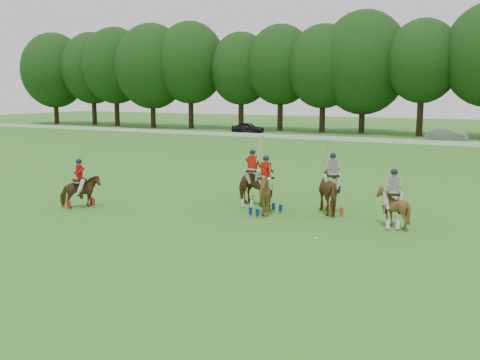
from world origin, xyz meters
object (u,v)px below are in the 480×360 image
at_px(car_mid, 447,135).
at_px(polo_red_b, 252,185).
at_px(polo_stripe_a, 332,191).
at_px(polo_red_a, 80,190).
at_px(polo_stripe_b, 393,207).
at_px(polo_red_c, 266,193).
at_px(polo_ball, 316,238).
at_px(car_left, 248,128).

distance_m(car_mid, polo_red_b, 36.83).
bearing_deg(polo_stripe_a, polo_red_b, -175.85).
relative_size(car_mid, polo_red_a, 1.91).
xyz_separation_m(polo_red_a, polo_stripe_b, (12.57, 2.80, 0.02)).
height_order(polo_red_c, polo_stripe_b, polo_red_c).
relative_size(polo_stripe_b, polo_ball, 24.06).
bearing_deg(car_left, polo_red_a, -172.45).
relative_size(car_left, polo_red_c, 1.62).
relative_size(car_mid, polo_stripe_a, 1.34).
xyz_separation_m(car_left, polo_ball, (22.90, -40.54, -0.62)).
bearing_deg(car_mid, polo_red_c, 173.03).
bearing_deg(polo_red_b, car_mid, 84.19).
height_order(polo_red_a, polo_ball, polo_red_a).
relative_size(polo_red_a, polo_ball, 23.51).
distance_m(polo_red_a, polo_ball, 10.71).
xyz_separation_m(car_mid, polo_red_c, (-2.47, -37.96, 0.22)).
bearing_deg(polo_stripe_b, car_left, 123.39).
distance_m(polo_red_b, polo_ball, 5.88).
distance_m(polo_stripe_b, polo_ball, 3.56).
bearing_deg(polo_red_b, polo_red_c, -46.61).
distance_m(car_left, polo_ball, 46.56).
bearing_deg(polo_ball, polo_stripe_a, 101.08).
relative_size(polo_red_c, polo_stripe_a, 0.80).
distance_m(car_left, polo_red_a, 42.21).
bearing_deg(car_left, polo_red_b, -162.39).
bearing_deg(polo_red_a, polo_red_c, 17.77).
bearing_deg(polo_red_c, polo_stripe_b, 4.17).
bearing_deg(car_left, polo_red_c, -161.69).
bearing_deg(car_left, polo_stripe_b, -155.88).
bearing_deg(polo_red_c, polo_ball, -40.01).
distance_m(polo_red_b, polo_stripe_a, 3.51).
distance_m(car_mid, polo_ball, 40.55).
height_order(polo_red_c, polo_stripe_a, polo_stripe_a).
relative_size(polo_red_b, polo_stripe_a, 1.00).
relative_size(car_left, polo_ball, 43.52).
distance_m(polo_red_c, polo_ball, 4.09).
relative_size(polo_red_a, polo_stripe_b, 0.98).
distance_m(car_left, car_mid, 22.31).
xyz_separation_m(polo_red_a, polo_stripe_a, (9.87, 4.02, 0.17)).
bearing_deg(polo_ball, car_left, 119.46).
xyz_separation_m(car_mid, polo_stripe_b, (2.48, -37.60, 0.10)).
bearing_deg(polo_red_c, polo_stripe_a, 35.03).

